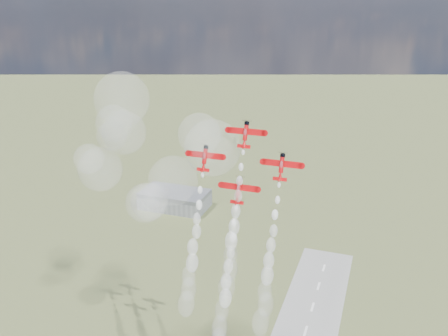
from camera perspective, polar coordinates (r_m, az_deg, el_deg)
name	(u,v)px	position (r m, az deg, el deg)	size (l,w,h in m)	color
hangar	(175,199)	(362.55, -5.93, -3.77)	(50.00, 28.00, 13.00)	gray
plane_lead	(245,134)	(148.32, 2.60, 4.11)	(12.08, 5.51, 8.23)	red
plane_left	(205,158)	(151.74, -2.34, 1.26)	(12.08, 5.51, 8.23)	red
plane_right	(281,166)	(144.76, 6.92, 0.21)	(12.08, 5.51, 8.23)	red
plane_slot	(239,190)	(147.72, 1.76, -2.63)	(12.08, 5.51, 8.23)	red
smoke_trail_lead	(230,258)	(149.66, 0.76, -10.75)	(5.33, 18.80, 42.41)	white
smoke_trail_left	(190,277)	(155.43, -4.16, -12.99)	(5.18, 18.37, 41.61)	white
smoke_trail_right	(265,293)	(148.70, 4.98, -14.74)	(5.77, 18.65, 42.11)	white
smoke_trail_slot	(222,314)	(153.87, -0.24, -17.13)	(5.29, 17.99, 42.36)	white
drifted_smoke_cloud	(148,150)	(177.52, -9.10, 2.11)	(66.83, 34.53, 52.60)	white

